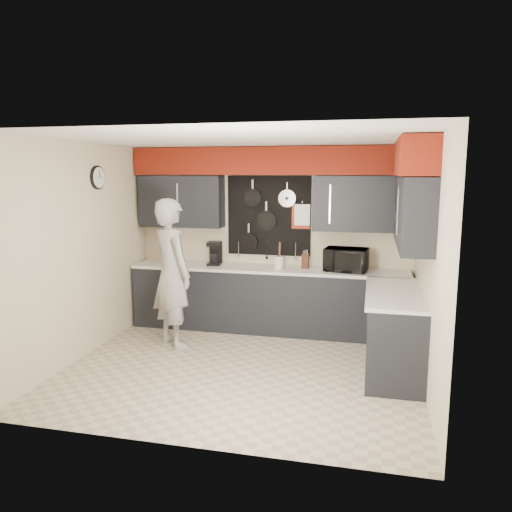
% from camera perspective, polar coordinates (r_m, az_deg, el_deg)
% --- Properties ---
extents(ground, '(4.00, 4.00, 0.00)m').
position_cam_1_polar(ground, '(5.95, -1.58, -12.62)').
color(ground, '#B8AF8F').
rests_on(ground, ground).
extents(back_wall_assembly, '(4.00, 0.36, 2.60)m').
position_cam_1_polar(back_wall_assembly, '(7.07, 1.75, 7.63)').
color(back_wall_assembly, beige).
rests_on(back_wall_assembly, ground).
extents(right_wall_assembly, '(0.36, 3.50, 2.60)m').
position_cam_1_polar(right_wall_assembly, '(5.62, 17.76, 6.00)').
color(right_wall_assembly, beige).
rests_on(right_wall_assembly, ground).
extents(left_wall_assembly, '(0.05, 3.50, 2.60)m').
position_cam_1_polar(left_wall_assembly, '(6.40, -19.14, 0.83)').
color(left_wall_assembly, beige).
rests_on(left_wall_assembly, ground).
extents(base_cabinets, '(3.95, 2.20, 0.92)m').
position_cam_1_polar(base_cabinets, '(6.76, 4.90, -5.82)').
color(base_cabinets, black).
rests_on(base_cabinets, ground).
extents(microwave, '(0.61, 0.45, 0.31)m').
position_cam_1_polar(microwave, '(6.86, 10.23, -0.42)').
color(microwave, black).
rests_on(microwave, base_cabinets).
extents(knife_block, '(0.10, 0.10, 0.20)m').
position_cam_1_polar(knife_block, '(6.99, 5.65, -0.58)').
color(knife_block, '#381911').
rests_on(knife_block, base_cabinets).
extents(utensil_crock, '(0.13, 0.13, 0.17)m').
position_cam_1_polar(utensil_crock, '(6.97, 2.63, -0.72)').
color(utensil_crock, silver).
rests_on(utensil_crock, base_cabinets).
extents(coffee_maker, '(0.21, 0.25, 0.34)m').
position_cam_1_polar(coffee_maker, '(7.25, -4.73, 0.39)').
color(coffee_maker, black).
rests_on(coffee_maker, base_cabinets).
extents(person, '(0.84, 0.80, 1.92)m').
position_cam_1_polar(person, '(6.51, -9.60, -1.95)').
color(person, '#A2A2A0').
rests_on(person, ground).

